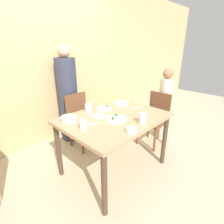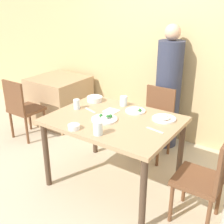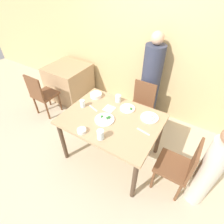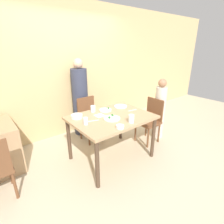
{
  "view_description": "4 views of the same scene",
  "coord_description": "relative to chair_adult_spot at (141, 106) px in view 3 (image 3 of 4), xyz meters",
  "views": [
    {
      "loc": [
        -1.45,
        -1.37,
        1.62
      ],
      "look_at": [
        0.02,
        0.06,
        0.82
      ],
      "focal_mm": 28.0,
      "sensor_mm": 36.0,
      "label": 1
    },
    {
      "loc": [
        1.43,
        -2.14,
        1.92
      ],
      "look_at": [
        -0.08,
        0.09,
        0.8
      ],
      "focal_mm": 45.0,
      "sensor_mm": 36.0,
      "label": 2
    },
    {
      "loc": [
        0.91,
        -1.46,
        2.32
      ],
      "look_at": [
        -0.0,
        0.01,
        0.87
      ],
      "focal_mm": 28.0,
      "sensor_mm": 36.0,
      "label": 3
    },
    {
      "loc": [
        -1.62,
        -2.03,
        1.85
      ],
      "look_at": [
        -0.05,
        -0.07,
        0.89
      ],
      "focal_mm": 28.0,
      "sensor_mm": 36.0,
      "label": 4
    }
  ],
  "objects": [
    {
      "name": "chair_adult_spot",
      "position": [
        0.0,
        0.0,
        0.0
      ],
      "size": [
        0.4,
        0.4,
        0.88
      ],
      "color": "brown",
      "rests_on": "ground_plane"
    },
    {
      "name": "bowl_rice_small",
      "position": [
        -0.25,
        -1.22,
        0.33
      ],
      "size": [
        0.11,
        0.11,
        0.05
      ],
      "color": "white",
      "rests_on": "dining_table"
    },
    {
      "name": "bowl_curry",
      "position": [
        -0.54,
        -0.53,
        0.34
      ],
      "size": [
        0.18,
        0.18,
        0.06
      ],
      "color": "silver",
      "rests_on": "dining_table"
    },
    {
      "name": "glass_water_tall",
      "position": [
        0.0,
        -1.19,
        0.37
      ],
      "size": [
        0.08,
        0.08,
        0.12
      ],
      "color": "silver",
      "rests_on": "dining_table"
    },
    {
      "name": "plate_noodles",
      "position": [
        -0.13,
        -0.89,
        0.32
      ],
      "size": [
        0.26,
        0.26,
        0.06
      ],
      "color": "white",
      "rests_on": "dining_table"
    },
    {
      "name": "chair_background",
      "position": [
        -1.73,
        -0.65,
        0.0
      ],
      "size": [
        0.4,
        0.4,
        0.88
      ],
      "rotation": [
        0.0,
        0.0,
        3.14
      ],
      "color": "brown",
      "rests_on": "ground_plane"
    },
    {
      "name": "dining_table",
      "position": [
        -0.08,
        -0.82,
        0.21
      ],
      "size": [
        1.27,
        0.96,
        0.78
      ],
      "color": "tan",
      "rests_on": "ground_plane"
    },
    {
      "name": "glass_water_center",
      "position": [
        -0.56,
        -0.83,
        0.36
      ],
      "size": [
        0.07,
        0.07,
        0.11
      ],
      "color": "silver",
      "rests_on": "dining_table"
    },
    {
      "name": "plate_rice_child",
      "position": [
        0.35,
        -0.56,
        0.32
      ],
      "size": [
        0.24,
        0.24,
        0.05
      ],
      "color": "white",
      "rests_on": "dining_table"
    },
    {
      "name": "napkin_folded",
      "position": [
        -0.21,
        -0.67,
        0.31
      ],
      "size": [
        0.14,
        0.14,
        0.01
      ],
      "color": "white",
      "rests_on": "dining_table"
    },
    {
      "name": "spoon_steel",
      "position": [
        0.38,
        -0.83,
        0.31
      ],
      "size": [
        0.18,
        0.05,
        0.01
      ],
      "color": "silver",
      "rests_on": "dining_table"
    },
    {
      "name": "person_child",
      "position": [
        1.18,
        -0.83,
        0.11
      ],
      "size": [
        0.22,
        0.22,
        1.24
      ],
      "color": "beige",
      "rests_on": "ground_plane"
    },
    {
      "name": "glass_water_short",
      "position": [
        -0.19,
        -0.45,
        0.36
      ],
      "size": [
        0.08,
        0.08,
        0.11
      ],
      "color": "silver",
      "rests_on": "dining_table"
    },
    {
      "name": "plate_rice_adult",
      "position": [
        0.01,
        -0.54,
        0.32
      ],
      "size": [
        0.21,
        0.21,
        0.05
      ],
      "color": "white",
      "rests_on": "dining_table"
    },
    {
      "name": "person_adult",
      "position": [
        0.0,
        0.34,
        0.27
      ],
      "size": [
        0.33,
        0.33,
        1.61
      ],
      "color": "#33384C",
      "rests_on": "ground_plane"
    },
    {
      "name": "wall_back",
      "position": [
        -0.08,
        0.59,
        0.87
      ],
      "size": [
        10.0,
        0.06,
        2.7
      ],
      "color": "tan",
      "rests_on": "ground_plane"
    },
    {
      "name": "ground_plane",
      "position": [
        -0.08,
        -0.82,
        -0.48
      ],
      "size": [
        10.0,
        10.0,
        0.0
      ],
      "primitive_type": "plane",
      "color": "beige"
    },
    {
      "name": "background_table",
      "position": [
        -1.73,
        0.09,
        -0.11
      ],
      "size": [
        0.79,
        0.79,
        0.73
      ],
      "color": "tan",
      "rests_on": "ground_plane"
    },
    {
      "name": "fork_steel",
      "position": [
        -0.4,
        -0.78,
        0.31
      ],
      "size": [
        0.18,
        0.07,
        0.01
      ],
      "color": "silver",
      "rests_on": "dining_table"
    },
    {
      "name": "chair_child_spot",
      "position": [
        0.9,
        -0.83,
        0.0
      ],
      "size": [
        0.4,
        0.4,
        0.88
      ],
      "rotation": [
        0.0,
        0.0,
        -1.57
      ],
      "color": "brown",
      "rests_on": "ground_plane"
    }
  ]
}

